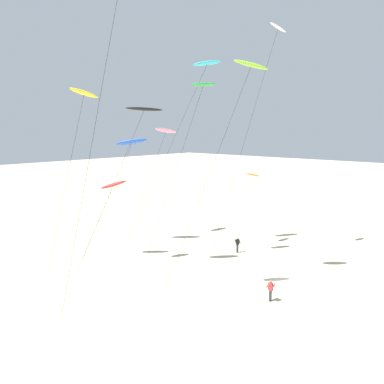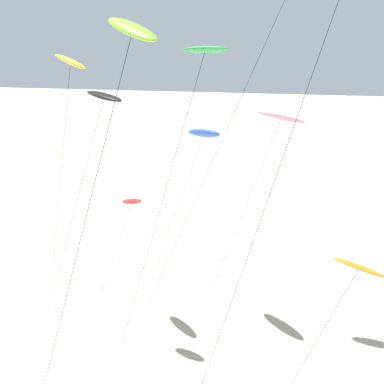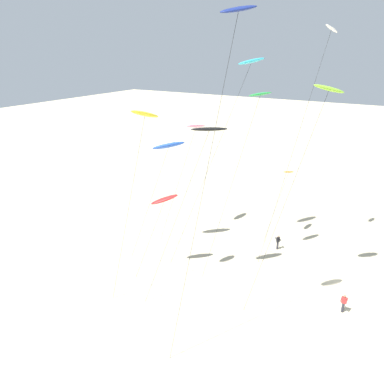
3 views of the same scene
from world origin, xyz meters
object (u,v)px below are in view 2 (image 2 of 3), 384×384
(kite_pink, at_px, (281,118))
(kite_red, at_px, (132,202))
(kite_yellow, at_px, (70,64))
(kite_green, at_px, (203,55))
(kite_blue, at_px, (204,134))
(kite_orange, at_px, (358,269))
(kite_black, at_px, (103,98))
(kite_lime, at_px, (131,33))

(kite_pink, distance_m, kite_red, 10.47)
(kite_yellow, distance_m, kite_green, 10.78)
(kite_blue, bearing_deg, kite_yellow, -159.16)
(kite_green, bearing_deg, kite_orange, -10.02)
(kite_orange, bearing_deg, kite_black, 164.82)
(kite_yellow, bearing_deg, kite_green, -34.69)
(kite_yellow, distance_m, kite_red, 9.01)
(kite_blue, xyz_separation_m, kite_red, (-4.17, -2.21, -4.04))
(kite_blue, bearing_deg, kite_black, -120.44)
(kite_pink, xyz_separation_m, kite_lime, (-4.61, -14.52, 5.07))
(kite_blue, distance_m, kite_green, 10.47)
(kite_red, bearing_deg, kite_green, -49.94)
(kite_yellow, xyz_separation_m, kite_green, (8.83, -6.11, 0.92))
(kite_blue, distance_m, kite_yellow, 9.01)
(kite_pink, relative_size, kite_blue, 1.09)
(kite_orange, relative_size, kite_yellow, 0.50)
(kite_black, relative_size, kite_lime, 0.81)
(kite_black, relative_size, kite_orange, 1.79)
(kite_pink, height_order, kite_yellow, kite_yellow)
(kite_red, distance_m, kite_green, 12.80)
(kite_pink, xyz_separation_m, kite_black, (-8.71, -6.29, 1.83))
(kite_blue, distance_m, kite_red, 6.22)
(kite_pink, bearing_deg, kite_red, -168.98)
(kite_green, bearing_deg, kite_blue, 99.31)
(kite_blue, relative_size, kite_orange, 1.46)
(kite_orange, xyz_separation_m, kite_yellow, (-15.96, 7.37, 8.00))
(kite_black, relative_size, kite_yellow, 0.90)
(kite_black, xyz_separation_m, kite_lime, (4.10, -8.24, 3.24))
(kite_orange, relative_size, kite_red, 1.04)
(kite_pink, relative_size, kite_black, 0.89)
(kite_blue, height_order, kite_yellow, kite_yellow)
(kite_orange, height_order, kite_yellow, kite_yellow)
(kite_lime, bearing_deg, kite_blue, 90.47)
(kite_lime, bearing_deg, kite_yellow, 121.55)
(kite_black, distance_m, kite_orange, 14.62)
(kite_lime, height_order, kite_yellow, kite_lime)
(kite_black, bearing_deg, kite_pink, 35.83)
(kite_red, bearing_deg, kite_black, -87.50)
(kite_orange, bearing_deg, kite_blue, 130.18)
(kite_lime, bearing_deg, kite_orange, 29.69)
(kite_black, height_order, kite_red, kite_black)
(kite_pink, distance_m, kite_black, 10.90)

